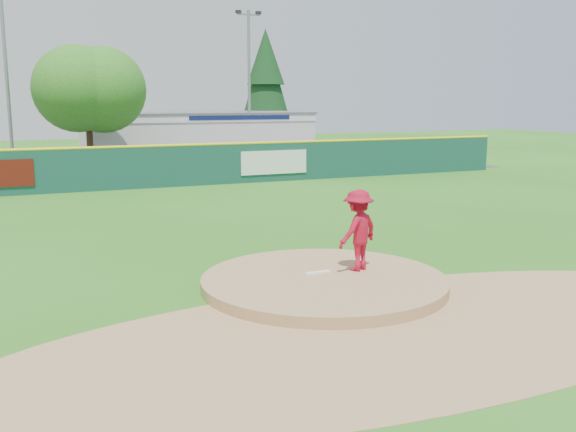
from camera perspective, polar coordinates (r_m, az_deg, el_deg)
name	(u,v)px	position (r m, az deg, el deg)	size (l,w,h in m)	color
ground	(324,287)	(14.50, 3.20, -6.36)	(120.00, 120.00, 0.00)	#286B19
pitchers_mound	(324,287)	(14.50, 3.20, -6.36)	(5.50, 5.50, 0.50)	#9E774C
pitching_rubber	(318,273)	(14.69, 2.68, -5.04)	(0.60, 0.15, 0.04)	white
infield_dirt_arc	(398,331)	(12.04, 9.76, -10.00)	(15.40, 15.40, 0.01)	#9E774C
parking_lot	(122,169)	(40.10, -14.56, 4.03)	(44.00, 16.00, 0.02)	#38383A
pitcher	(358,230)	(14.86, 6.24, -1.26)	(1.22, 0.70, 1.89)	maroon
van	(136,161)	(37.13, -13.36, 4.82)	(2.56, 5.55, 1.54)	silver
pool_building_grp	(195,136)	(46.12, -8.25, 7.09)	(15.20, 8.20, 3.31)	silver
fence_banners	(144,168)	(31.03, -12.67, 4.21)	(16.88, 0.04, 1.20)	#56130C
outfield_fence	(153,165)	(31.18, -11.95, 4.43)	(40.00, 0.14, 2.07)	#144138
deciduous_tree	(87,92)	(37.63, -17.42, 10.44)	(5.60, 5.60, 7.36)	#382314
conifer_tree	(266,82)	(52.11, -1.99, 11.81)	(4.40, 4.40, 9.50)	#382314
light_pole_left	(6,65)	(39.43, -23.80, 12.20)	(1.75, 0.25, 11.00)	gray
light_pole_right	(249,79)	(44.14, -3.48, 12.08)	(1.75, 0.25, 10.00)	gray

